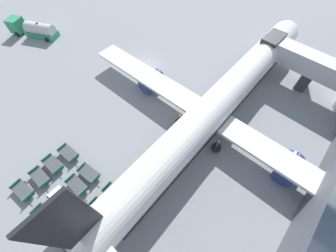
{
  "coord_description": "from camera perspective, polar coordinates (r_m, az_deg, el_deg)",
  "views": [
    {
      "loc": [
        22.5,
        -19.81,
        24.36
      ],
      "look_at": [
        12.27,
        -8.23,
        1.43
      ],
      "focal_mm": 22.0,
      "sensor_mm": 36.0,
      "label": 1
    }
  ],
  "objects": [
    {
      "name": "baggage_dolly_row_far_col_a",
      "position": [
        29.61,
        -25.88,
        -6.81
      ],
      "size": [
        3.39,
        1.67,
        0.92
      ],
      "color": "#424449",
      "rests_on": "ground_plane"
    },
    {
      "name": "baggage_dolly_row_mid_a_col_b",
      "position": [
        27.48,
        -27.69,
        -17.72
      ],
      "size": [
        3.4,
        1.72,
        0.92
      ],
      "color": "#424449",
      "rests_on": "ground_plane"
    },
    {
      "name": "baggage_dolly_row_far_col_b",
      "position": [
        27.35,
        -21.09,
        -12.1
      ],
      "size": [
        3.41,
        1.75,
        0.92
      ],
      "color": "#424449",
      "rests_on": "ground_plane"
    },
    {
      "name": "baggage_dolly_row_near_col_a",
      "position": [
        30.08,
        -35.3,
        -14.4
      ],
      "size": [
        3.41,
        1.75,
        0.92
      ],
      "color": "#424449",
      "rests_on": "ground_plane"
    },
    {
      "name": "baggage_dolly_row_mid_b_col_b",
      "position": [
        27.3,
        -23.92,
        -14.76
      ],
      "size": [
        3.37,
        1.63,
        0.92
      ],
      "color": "#424449",
      "rests_on": "ground_plane"
    },
    {
      "name": "jet_bridge",
      "position": [
        38.61,
        37.55,
        11.06
      ],
      "size": [
        17.77,
        4.53,
        5.92
      ],
      "color": "silver",
      "rests_on": "ground_plane"
    },
    {
      "name": "baggage_dolly_row_near_col_b",
      "position": [
        27.76,
        -31.16,
        -20.57
      ],
      "size": [
        3.41,
        1.74,
        0.92
      ],
      "color": "#424449",
      "rests_on": "ground_plane"
    },
    {
      "name": "baggage_dolly_row_far_col_c",
      "position": [
        25.58,
        -14.66,
        -17.69
      ],
      "size": [
        3.38,
        1.66,
        0.92
      ],
      "color": "#424449",
      "rests_on": "ground_plane"
    },
    {
      "name": "baggage_dolly_row_mid_a_col_a",
      "position": [
        29.73,
        -31.95,
        -11.92
      ],
      "size": [
        3.36,
        1.59,
        0.92
      ],
      "color": "#424449",
      "rests_on": "ground_plane"
    },
    {
      "name": "stand_guidance_stripe",
      "position": [
        26.51,
        -2.25,
        -10.81
      ],
      "size": [
        0.73,
        33.56,
        0.01
      ],
      "color": "yellow",
      "rests_on": "ground_plane"
    },
    {
      "name": "ground_plane",
      "position": [
        38.63,
        -5.82,
        16.62
      ],
      "size": [
        500.0,
        500.0,
        0.0
      ],
      "primitive_type": "plane",
      "color": "gray"
    },
    {
      "name": "fuel_tanker_primary",
      "position": [
        52.25,
        -33.0,
        21.53
      ],
      "size": [
        9.67,
        6.49,
        2.91
      ],
      "color": "#2D8C5B",
      "rests_on": "ground_plane"
    },
    {
      "name": "baggage_dolly_row_mid_a_col_c",
      "position": [
        25.72,
        -22.1,
        -24.04
      ],
      "size": [
        3.36,
        1.6,
        0.92
      ],
      "color": "#424449",
      "rests_on": "ground_plane"
    },
    {
      "name": "baggage_dolly_row_mid_b_col_a",
      "position": [
        29.73,
        -29.29,
        -9.26
      ],
      "size": [
        3.37,
        1.63,
        0.92
      ],
      "color": "#424449",
      "rests_on": "ground_plane"
    },
    {
      "name": "baggage_dolly_row_mid_b_col_c",
      "position": [
        25.55,
        -18.41,
        -21.16
      ],
      "size": [
        3.37,
        1.61,
        0.92
      ],
      "color": "#424449",
      "rests_on": "ground_plane"
    },
    {
      "name": "baggage_dolly_row_near_col_c",
      "position": [
        25.95,
        -25.64,
        -27.36
      ],
      "size": [
        3.37,
        1.61,
        0.92
      ],
      "color": "#424449",
      "rests_on": "ground_plane"
    },
    {
      "name": "airplane",
      "position": [
        28.06,
        13.03,
        5.2
      ],
      "size": [
        42.91,
        47.26,
        13.21
      ],
      "color": "white",
      "rests_on": "ground_plane"
    }
  ]
}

